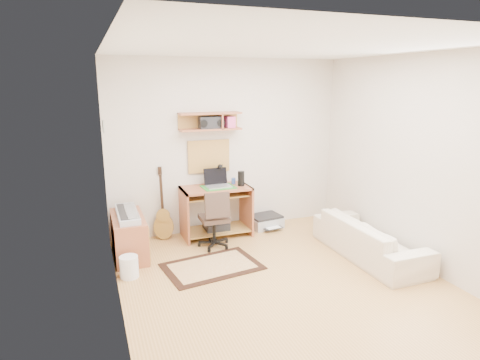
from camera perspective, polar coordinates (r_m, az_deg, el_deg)
name	(u,v)px	position (r m, az deg, el deg)	size (l,w,h in m)	color
floor	(284,284)	(4.92, 6.13, -14.08)	(3.60, 4.00, 0.01)	tan
ceiling	(291,46)	(4.37, 7.04, 17.88)	(3.60, 4.00, 0.01)	white
back_wall	(227,146)	(6.28, -1.79, 4.69)	(3.60, 0.01, 2.60)	beige
left_wall	(113,188)	(4.00, -17.18, -1.09)	(0.01, 4.00, 2.60)	beige
right_wall	(419,162)	(5.51, 23.53, 2.31)	(0.01, 4.00, 2.60)	beige
wall_shelf	(210,121)	(6.02, -4.14, 8.11)	(0.90, 0.25, 0.26)	#A65B3A
cork_board	(209,156)	(6.19, -4.33, 3.31)	(0.64, 0.03, 0.49)	tan
wall_photo	(103,126)	(5.40, -18.39, 7.05)	(0.02, 0.20, 0.15)	#4C8CBF
desk	(216,212)	(6.15, -3.33, -4.38)	(1.00, 0.55, 0.75)	#A65B3A
laptop	(218,178)	(6.01, -3.05, 0.24)	(0.35, 0.35, 0.27)	silver
speaker	(241,179)	(6.10, 0.15, 0.20)	(0.10, 0.10, 0.22)	black
desk_lamp	(222,174)	(6.19, -2.46, 0.84)	(0.10, 0.10, 0.31)	black
pencil_cup	(233,181)	(6.23, -0.91, -0.13)	(0.06, 0.06, 0.09)	#3655A4
boombox	(211,123)	(6.02, -4.05, 7.92)	(0.35, 0.16, 0.18)	black
rug	(212,266)	(5.28, -3.87, -11.82)	(1.16, 0.78, 0.02)	beige
task_chair	(214,218)	(5.73, -3.63, -5.30)	(0.43, 0.43, 0.83)	#35271F
cabinet	(129,236)	(5.67, -15.14, -7.53)	(0.40, 0.90, 0.55)	#A65B3A
music_keyboard	(127,214)	(5.56, -15.34, -4.54)	(0.25, 0.81, 0.07)	#B2B5BA
guitar	(163,204)	(6.06, -10.65, -3.27)	(0.29, 0.18, 1.07)	olive
waste_basket	(129,267)	(5.14, -15.10, -11.53)	(0.22, 0.22, 0.26)	white
printer	(265,222)	(6.60, 3.53, -5.79)	(0.49, 0.38, 0.18)	#A5A8AA
sofa	(370,232)	(5.69, 17.52, -6.92)	(1.73, 0.50, 0.68)	beige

